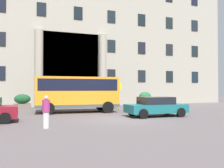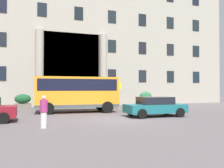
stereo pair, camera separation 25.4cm
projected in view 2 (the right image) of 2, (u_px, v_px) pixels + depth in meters
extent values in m
cube|color=#5D5456|center=(122.00, 121.00, 15.06)|extent=(80.00, 64.00, 0.12)
cube|color=#A19B8C|center=(72.00, 43.00, 31.71)|extent=(39.58, 9.00, 15.70)
cube|color=black|center=(72.00, 69.00, 27.21)|extent=(6.13, 0.12, 8.12)
cylinder|color=#9F9889|center=(39.00, 68.00, 25.75)|extent=(0.89, 0.89, 8.12)
cylinder|color=#A29B8B|center=(103.00, 70.00, 28.09)|extent=(0.89, 0.89, 8.12)
cube|color=black|center=(1.00, 73.00, 24.71)|extent=(0.99, 0.08, 1.43)
cube|color=black|center=(112.00, 75.00, 28.66)|extent=(0.99, 0.08, 1.43)
cube|color=black|center=(143.00, 76.00, 29.98)|extent=(0.99, 0.08, 1.43)
cube|color=black|center=(170.00, 77.00, 31.30)|extent=(0.99, 0.08, 1.43)
cube|color=black|center=(196.00, 77.00, 32.61)|extent=(0.99, 0.08, 1.43)
cube|color=black|center=(1.00, 39.00, 24.78)|extent=(0.99, 0.08, 1.43)
cube|color=black|center=(112.00, 46.00, 28.73)|extent=(0.99, 0.08, 1.43)
cube|color=black|center=(142.00, 48.00, 30.05)|extent=(0.99, 0.08, 1.43)
cube|color=black|center=(170.00, 50.00, 31.36)|extent=(0.99, 0.08, 1.43)
cube|color=black|center=(196.00, 51.00, 32.68)|extent=(0.99, 0.08, 1.43)
cube|color=black|center=(2.00, 5.00, 24.84)|extent=(0.99, 0.08, 1.43)
cube|color=black|center=(42.00, 9.00, 26.16)|extent=(0.99, 0.08, 1.43)
cube|color=black|center=(79.00, 13.00, 27.48)|extent=(0.99, 0.08, 1.43)
cube|color=black|center=(112.00, 17.00, 28.80)|extent=(0.99, 0.08, 1.43)
cube|color=black|center=(142.00, 20.00, 30.11)|extent=(0.99, 0.08, 1.43)
cube|color=black|center=(170.00, 23.00, 31.43)|extent=(0.99, 0.08, 1.43)
cube|color=black|center=(196.00, 25.00, 32.75)|extent=(0.99, 0.08, 1.43)
cube|color=black|center=(196.00, 0.00, 32.82)|extent=(0.99, 0.08, 1.43)
cube|color=orange|center=(77.00, 92.00, 19.71)|extent=(6.58, 2.73, 2.37)
cube|color=black|center=(77.00, 85.00, 19.72)|extent=(6.20, 2.73, 0.90)
cube|color=black|center=(114.00, 87.00, 20.57)|extent=(0.19, 1.94, 1.13)
cube|color=#434D4A|center=(77.00, 105.00, 19.69)|extent=(6.59, 2.77, 0.24)
cylinder|color=black|center=(101.00, 105.00, 21.41)|extent=(0.92, 0.34, 0.90)
cylinder|color=black|center=(107.00, 107.00, 19.19)|extent=(0.92, 0.34, 0.90)
cylinder|color=black|center=(47.00, 106.00, 20.19)|extent=(0.92, 0.34, 0.90)
cylinder|color=black|center=(48.00, 108.00, 17.97)|extent=(0.92, 0.34, 0.90)
cylinder|color=#929E1D|center=(119.00, 96.00, 22.56)|extent=(0.08, 0.08, 2.41)
cube|color=yellow|center=(119.00, 86.00, 22.55)|extent=(0.44, 0.03, 0.60)
cube|color=gray|center=(83.00, 104.00, 24.90)|extent=(2.03, 0.76, 0.62)
ellipsoid|color=#1D5929|center=(83.00, 96.00, 24.91)|extent=(1.95, 0.68, 0.99)
cube|color=#6F645B|center=(23.00, 106.00, 22.78)|extent=(1.52, 1.00, 0.51)
ellipsoid|color=#1A4D29|center=(23.00, 99.00, 22.79)|extent=(1.46, 0.90, 0.89)
cube|color=slate|center=(146.00, 103.00, 27.02)|extent=(1.45, 0.94, 0.57)
ellipsoid|color=#28653B|center=(146.00, 96.00, 27.03)|extent=(1.39, 0.85, 1.00)
cylinder|color=black|center=(6.00, 115.00, 14.97)|extent=(0.62, 0.20, 0.62)
cylinder|color=black|center=(4.00, 118.00, 13.22)|extent=(0.62, 0.20, 0.62)
cube|color=#196268|center=(155.00, 108.00, 16.73)|extent=(4.12, 1.89, 0.57)
cube|color=black|center=(155.00, 101.00, 16.74)|extent=(2.24, 1.63, 0.50)
cylinder|color=black|center=(166.00, 110.00, 18.00)|extent=(0.62, 0.22, 0.62)
cylinder|color=black|center=(180.00, 113.00, 16.30)|extent=(0.62, 0.22, 0.62)
cylinder|color=black|center=(131.00, 111.00, 17.15)|extent=(0.62, 0.22, 0.62)
cylinder|color=black|center=(142.00, 114.00, 15.44)|extent=(0.62, 0.22, 0.62)
cylinder|color=black|center=(175.00, 108.00, 20.46)|extent=(0.61, 0.24, 0.60)
cylinder|color=black|center=(162.00, 109.00, 19.64)|extent=(0.61, 0.26, 0.60)
cube|color=gold|center=(169.00, 105.00, 20.06)|extent=(0.98, 0.47, 0.32)
cube|color=black|center=(167.00, 103.00, 19.96)|extent=(0.55, 0.32, 0.12)
cylinder|color=#A5A5A8|center=(174.00, 101.00, 20.41)|extent=(0.16, 0.54, 0.03)
cylinder|color=silver|center=(44.00, 120.00, 11.82)|extent=(0.30, 0.30, 0.77)
cylinder|color=#9F2D68|center=(44.00, 106.00, 11.83)|extent=(0.36, 0.36, 0.59)
sphere|color=beige|center=(44.00, 98.00, 11.84)|extent=(0.21, 0.21, 0.21)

